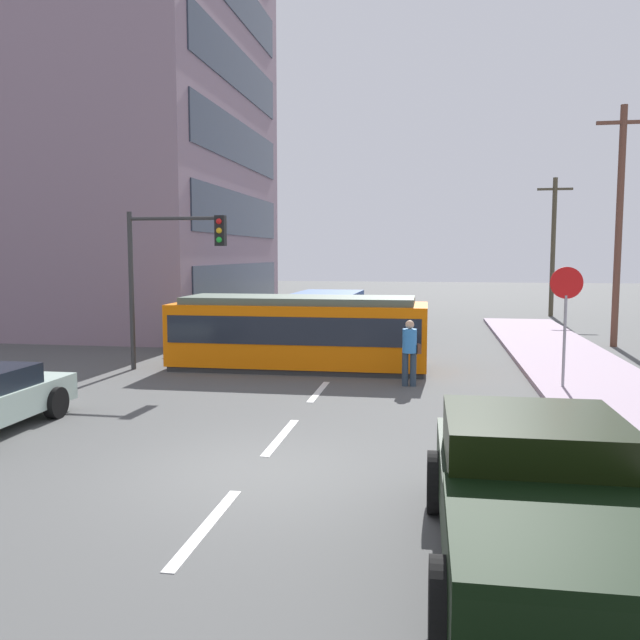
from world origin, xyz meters
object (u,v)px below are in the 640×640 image
object	(u,v)px
parked_sedan_mid	(221,329)
traffic_light_mast	(170,259)
city_bus	(324,312)
stop_sign	(566,301)
utility_pole_mid	(619,223)
pickup_truck_parked	(540,498)
utility_pole_far	(553,244)
pedestrian_crossing	(410,349)
streetcar_tram	(299,331)

from	to	relation	value
parked_sedan_mid	traffic_light_mast	size ratio (longest dim) A/B	0.95
city_bus	stop_sign	distance (m)	12.00
city_bus	utility_pole_mid	distance (m)	11.28
parked_sedan_mid	utility_pole_mid	xyz separation A→B (m)	(13.97, 2.33, 3.80)
pickup_truck_parked	utility_pole_far	distance (m)	30.26
pedestrian_crossing	stop_sign	bearing A→B (deg)	-1.48
streetcar_tram	pedestrian_crossing	xyz separation A→B (m)	(3.26, -2.10, -0.14)
pedestrian_crossing	parked_sedan_mid	bearing A→B (deg)	138.99
utility_pole_far	traffic_light_mast	bearing A→B (deg)	-125.52
pedestrian_crossing	city_bus	bearing A→B (deg)	111.81
streetcar_tram	city_bus	xyz separation A→B (m)	(-0.45, 7.18, -0.07)
parked_sedan_mid	utility_pole_mid	bearing A→B (deg)	9.47
city_bus	parked_sedan_mid	xyz separation A→B (m)	(-3.25, -3.22, -0.39)
streetcar_tram	stop_sign	world-z (taller)	stop_sign
pickup_truck_parked	parked_sedan_mid	bearing A→B (deg)	118.93
pedestrian_crossing	parked_sedan_mid	world-z (taller)	pedestrian_crossing
parked_sedan_mid	stop_sign	bearing A→B (deg)	-30.03
pedestrian_crossing	stop_sign	world-z (taller)	stop_sign
city_bus	stop_sign	xyz separation A→B (m)	(7.39, -9.38, 1.18)
traffic_light_mast	utility_pole_far	size ratio (longest dim) A/B	0.62
parked_sedan_mid	utility_pole_far	xyz separation A→B (m)	(13.77, 14.03, 3.22)
streetcar_tram	utility_pole_mid	size ratio (longest dim) A/B	0.87
streetcar_tram	utility_pole_mid	world-z (taller)	utility_pole_mid
city_bus	pickup_truck_parked	world-z (taller)	city_bus
utility_pole_mid	utility_pole_far	bearing A→B (deg)	90.98
traffic_light_mast	utility_pole_far	distance (m)	23.36
city_bus	pedestrian_crossing	distance (m)	10.00
pickup_truck_parked	traffic_light_mast	distance (m)	13.81
parked_sedan_mid	traffic_light_mast	world-z (taller)	traffic_light_mast
streetcar_tram	pedestrian_crossing	distance (m)	3.88
utility_pole_mid	streetcar_tram	bearing A→B (deg)	-148.49
streetcar_tram	city_bus	distance (m)	7.20
utility_pole_mid	traffic_light_mast	bearing A→B (deg)	-152.04
traffic_light_mast	utility_pole_mid	world-z (taller)	utility_pole_mid
stop_sign	traffic_light_mast	xyz separation A→B (m)	(-10.44, 1.18, 1.00)
pedestrian_crossing	stop_sign	xyz separation A→B (m)	(3.68, -0.10, 1.25)
streetcar_tram	utility_pole_far	xyz separation A→B (m)	(10.07, 17.99, 2.75)
utility_pole_mid	pickup_truck_parked	bearing A→B (deg)	-106.52
pickup_truck_parked	city_bus	bearing A→B (deg)	105.94
traffic_light_mast	utility_pole_mid	bearing A→B (deg)	27.96
streetcar_tram	city_bus	world-z (taller)	streetcar_tram
pickup_truck_parked	traffic_light_mast	size ratio (longest dim) A/B	1.11
city_bus	utility_pole_far	size ratio (longest dim) A/B	0.76
utility_pole_far	parked_sedan_mid	bearing A→B (deg)	-134.47
traffic_light_mast	city_bus	bearing A→B (deg)	69.59
parked_sedan_mid	city_bus	bearing A→B (deg)	44.71
stop_sign	utility_pole_mid	bearing A→B (deg)	68.62
streetcar_tram	parked_sedan_mid	bearing A→B (deg)	133.07
streetcar_tram	pedestrian_crossing	world-z (taller)	streetcar_tram
pedestrian_crossing	parked_sedan_mid	distance (m)	9.24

